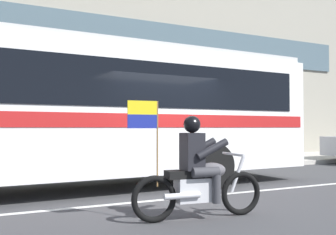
{
  "coord_description": "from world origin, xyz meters",
  "views": [
    {
      "loc": [
        -3.63,
        -7.25,
        1.39
      ],
      "look_at": [
        -0.29,
        -0.54,
        1.58
      ],
      "focal_mm": 41.03,
      "sensor_mm": 36.0,
      "label": 1
    }
  ],
  "objects": [
    {
      "name": "lane_center_stripe",
      "position": [
        0.0,
        -0.6,
        0.0
      ],
      "size": [
        26.6,
        0.14,
        0.01
      ],
      "primitive_type": "cube",
      "color": "silver",
      "rests_on": "ground_plane"
    },
    {
      "name": "sidewalk_curb",
      "position": [
        0.0,
        5.1,
        0.07
      ],
      "size": [
        28.0,
        3.8,
        0.15
      ],
      "primitive_type": "cube",
      "color": "#B7B2A8",
      "rests_on": "ground_plane"
    },
    {
      "name": "transit_bus",
      "position": [
        -2.45,
        1.19,
        1.88
      ],
      "size": [
        12.96,
        3.04,
        3.22
      ],
      "color": "white",
      "rests_on": "ground_plane"
    },
    {
      "name": "fire_hydrant",
      "position": [
        -1.1,
        4.22,
        0.52
      ],
      "size": [
        0.22,
        0.3,
        0.75
      ],
      "color": "#4C8C3F",
      "rests_on": "sidewalk_curb"
    },
    {
      "name": "ground_plane",
      "position": [
        0.0,
        0.0,
        0.0
      ],
      "size": [
        60.0,
        60.0,
        0.0
      ],
      "primitive_type": "plane",
      "color": "#3D3D3F"
    },
    {
      "name": "motorcycle_with_rider",
      "position": [
        -0.62,
        -2.22,
        0.67
      ],
      "size": [
        2.19,
        0.66,
        1.78
      ],
      "color": "black",
      "rests_on": "ground_plane"
    }
  ]
}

